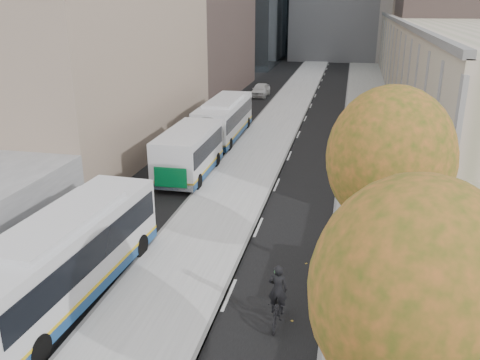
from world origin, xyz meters
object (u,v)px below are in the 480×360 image
(bus_shelter, at_px, (456,279))
(bus_far, at_px, (211,131))
(cyclist, at_px, (277,303))
(distant_car, at_px, (260,90))

(bus_shelter, distance_m, bus_far, 22.65)
(bus_shelter, bearing_deg, cyclist, -176.22)
(cyclist, distance_m, distant_car, 42.46)
(bus_far, bearing_deg, cyclist, -69.27)
(bus_far, relative_size, distant_car, 4.11)
(bus_shelter, xyz_separation_m, bus_far, (-12.80, 18.67, -0.60))
(bus_shelter, relative_size, distant_car, 1.04)
(bus_far, xyz_separation_m, cyclist, (7.43, -19.03, -0.77))
(bus_shelter, xyz_separation_m, distant_car, (-13.32, 41.35, -1.47))
(bus_shelter, relative_size, bus_far, 0.25)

